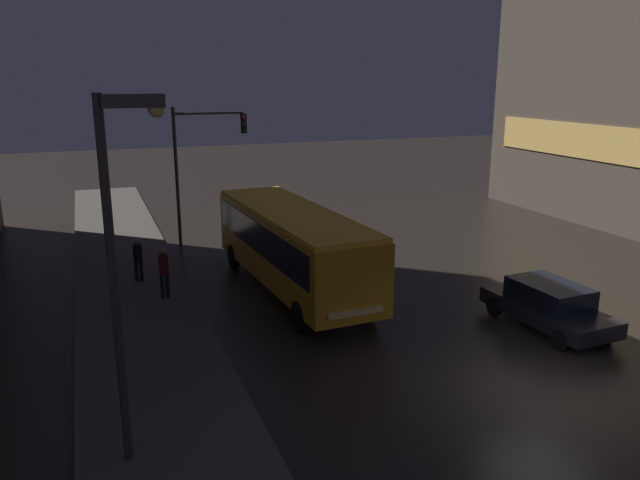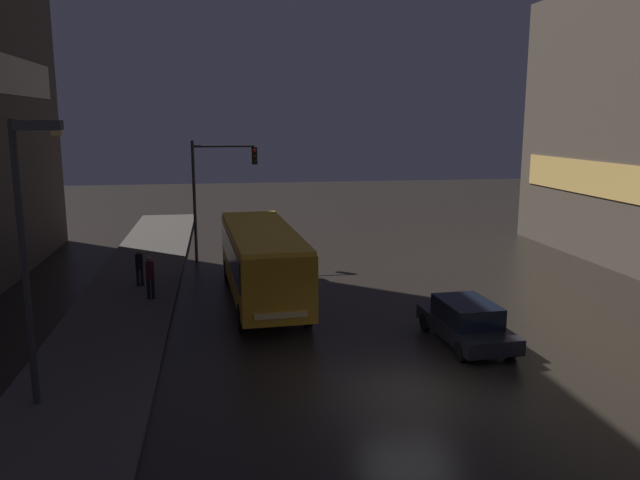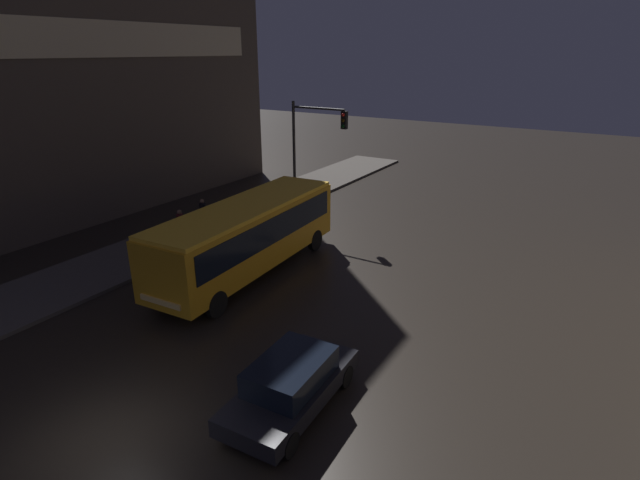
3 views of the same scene
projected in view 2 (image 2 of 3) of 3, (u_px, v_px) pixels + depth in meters
name	position (u px, v px, depth m)	size (l,w,h in m)	color
ground_plane	(410.00, 393.00, 17.25)	(120.00, 120.00, 0.00)	black
sidewalk_left	(125.00, 303.00, 25.52)	(4.00, 48.00, 0.15)	#47423D
bus_near	(262.00, 257.00, 25.68)	(3.17, 10.25, 3.07)	orange
car_taxi	(466.00, 322.00, 20.95)	(2.11, 4.48, 1.47)	black
pedestrian_near	(139.00, 265.00, 27.67)	(0.48, 0.48, 1.66)	black
pedestrian_mid	(150.00, 274.00, 25.62)	(0.47, 0.47, 1.79)	black
traffic_light_main	(216.00, 181.00, 32.50)	(3.39, 0.35, 6.40)	#2D2D2D
street_lamp_sidewalk	(31.00, 219.00, 15.42)	(1.25, 0.36, 7.30)	#2D2D2D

